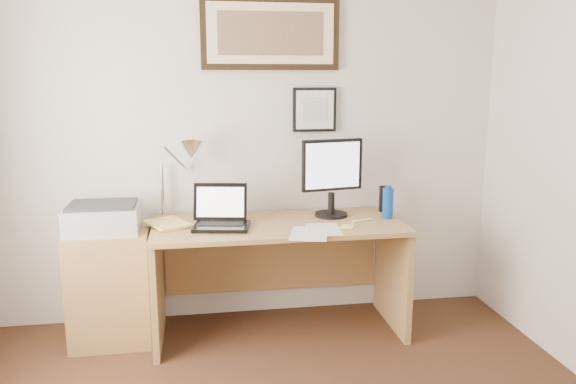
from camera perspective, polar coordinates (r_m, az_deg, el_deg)
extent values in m
cube|color=silver|center=(3.86, -3.98, 5.34)|extent=(3.50, 0.02, 2.50)
cube|color=olive|center=(3.78, -17.51, -9.15)|extent=(0.50, 0.40, 0.73)
cylinder|color=#0C41A4|center=(3.77, 10.11, -1.13)|extent=(0.07, 0.07, 0.20)
cylinder|color=#0C41A4|center=(3.75, 10.17, 0.51)|extent=(0.04, 0.04, 0.02)
cube|color=black|center=(3.96, 9.83, -0.68)|extent=(0.09, 0.08, 0.18)
cube|color=silver|center=(3.37, 2.13, -4.25)|extent=(0.29, 0.36, 0.00)
cube|color=silver|center=(3.46, 3.63, -3.81)|extent=(0.23, 0.31, 0.00)
cube|color=#F0E871|center=(3.52, 6.03, -3.52)|extent=(0.10, 0.10, 0.01)
cylinder|color=white|center=(3.67, 7.53, -2.88)|extent=(0.14, 0.06, 0.02)
imported|color=#E1DB6A|center=(3.58, -13.70, -3.44)|extent=(0.33, 0.36, 0.02)
cube|color=olive|center=(3.61, -0.95, -3.41)|extent=(1.60, 0.70, 0.03)
cube|color=olive|center=(3.71, -13.12, -9.43)|extent=(0.04, 0.65, 0.72)
cube|color=olive|center=(3.91, 10.58, -8.18)|extent=(0.04, 0.65, 0.72)
cube|color=olive|center=(4.01, -1.62, -6.12)|extent=(1.50, 0.03, 0.55)
cube|color=black|center=(3.50, -6.75, -3.51)|extent=(0.38, 0.30, 0.02)
cube|color=black|center=(3.53, -6.78, -3.16)|extent=(0.30, 0.18, 0.00)
cube|color=black|center=(3.60, -6.90, -0.99)|extent=(0.35, 0.13, 0.23)
cube|color=white|center=(3.60, -6.89, -1.02)|extent=(0.30, 0.10, 0.18)
cylinder|color=black|center=(3.80, 4.39, -2.29)|extent=(0.22, 0.22, 0.02)
cylinder|color=black|center=(3.78, 4.41, -1.12)|extent=(0.04, 0.04, 0.14)
cube|color=black|center=(3.72, 4.51, 2.76)|extent=(0.42, 0.11, 0.34)
cube|color=white|center=(3.70, 4.58, 2.71)|extent=(0.37, 0.07, 0.30)
cube|color=#ACACAF|center=(3.66, -18.27, -2.61)|extent=(0.44, 0.34, 0.16)
cube|color=#303030|center=(3.64, -18.36, -1.23)|extent=(0.40, 0.30, 0.02)
cylinder|color=silver|center=(3.82, -12.64, 0.16)|extent=(0.02, 0.02, 0.36)
cylinder|color=silver|center=(3.72, -11.30, 3.35)|extent=(0.15, 0.23, 0.19)
cone|color=silver|center=(3.65, -9.80, 4.19)|extent=(0.16, 0.18, 0.15)
cube|color=black|center=(3.84, -1.78, 15.79)|extent=(0.92, 0.03, 0.47)
cube|color=#F2E6CB|center=(3.82, -1.74, 15.80)|extent=(0.84, 0.01, 0.39)
cube|color=brown|center=(3.82, -1.73, 15.81)|extent=(0.70, 0.00, 0.28)
cube|color=black|center=(3.89, 2.71, 8.35)|extent=(0.30, 0.02, 0.30)
cube|color=white|center=(3.87, 2.75, 8.34)|extent=(0.26, 0.00, 0.26)
cube|color=#B1B6BB|center=(3.87, 2.76, 8.33)|extent=(0.17, 0.00, 0.17)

